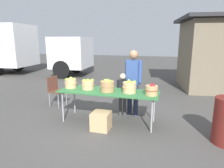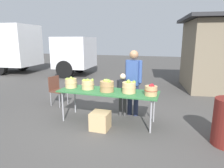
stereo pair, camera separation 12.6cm
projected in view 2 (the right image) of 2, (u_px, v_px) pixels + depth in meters
The scene contains 12 objects.
ground_plane at pixel (108, 121), 4.71m from camera, with size 40.00×40.00×0.00m, color #474442.
market_table at pixel (108, 93), 4.55m from camera, with size 2.30×0.76×0.75m.
apple_basket_green_0 at pixel (71, 83), 4.85m from camera, with size 0.30×0.30×0.27m.
apple_basket_green_1 at pixel (88, 84), 4.70m from camera, with size 0.31×0.31×0.25m.
apple_basket_green_2 at pixel (107, 86), 4.47m from camera, with size 0.33×0.33×0.29m.
apple_basket_green_3 at pixel (129, 87), 4.36m from camera, with size 0.32×0.32×0.29m.
apple_basket_red_0 at pixel (151, 90), 4.15m from camera, with size 0.28×0.28×0.26m.
vendor_adult at pixel (133, 78), 4.90m from camera, with size 0.43×0.27×1.66m.
child_customer at pixel (123, 91), 4.91m from camera, with size 0.29×0.18×1.10m.
box_truck at pixel (17, 47), 11.39m from camera, with size 7.85×2.77×2.75m.
folding_chair at pixel (57, 88), 5.80m from camera, with size 0.47×0.47×0.86m.
produce_crate at pixel (100, 121), 4.26m from camera, with size 0.38×0.38×0.38m, color tan.
Camera 2 is at (1.44, -4.16, 1.90)m, focal length 31.61 mm.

